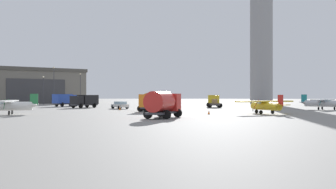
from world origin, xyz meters
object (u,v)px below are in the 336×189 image
(truck_flatbed_yellow, at_px, (214,101))
(control_tower, at_px, (261,19))
(car_white, at_px, (120,105))
(light_post_west, at_px, (54,82))
(traffic_cone_near_left, at_px, (209,112))
(light_post_east, at_px, (43,87))
(truck_fuel_tanker_orange, at_px, (149,101))
(light_post_north, at_px, (80,86))
(airplane_white, at_px, (10,105))
(truck_box_blue, at_px, (66,99))
(airplane_yellow, at_px, (266,105))
(truck_fuel_tanker_red, at_px, (163,103))
(truck_box_black, at_px, (85,100))
(traffic_cone_near_right, at_px, (120,108))
(airplane_silver, at_px, (321,103))

(truck_flatbed_yellow, bearing_deg, control_tower, -27.97)
(car_white, distance_m, light_post_west, 34.37)
(light_post_west, relative_size, traffic_cone_near_left, 18.08)
(car_white, xyz_separation_m, light_post_east, (-26.96, 27.01, 3.89))
(truck_fuel_tanker_orange, relative_size, light_post_north, 0.76)
(airplane_white, height_order, truck_box_blue, truck_box_blue)
(airplane_yellow, bearing_deg, truck_fuel_tanker_orange, 39.28)
(truck_fuel_tanker_red, xyz_separation_m, traffic_cone_near_left, (5.32, 9.10, -1.44))
(airplane_yellow, height_order, truck_box_black, airplane_yellow)
(truck_box_black, height_order, truck_fuel_tanker_orange, truck_fuel_tanker_orange)
(truck_flatbed_yellow, bearing_deg, truck_box_black, 98.17)
(truck_box_blue, distance_m, traffic_cone_near_right, 25.16)
(truck_box_black, relative_size, car_white, 1.33)
(light_post_west, relative_size, traffic_cone_near_right, 14.52)
(control_tower, height_order, light_post_north, control_tower)
(light_post_north, bearing_deg, truck_box_blue, -81.85)
(airplane_yellow, xyz_separation_m, airplane_white, (-34.25, -5.24, 0.06))
(truck_box_blue, relative_size, traffic_cone_near_left, 11.02)
(airplane_silver, height_order, truck_fuel_tanker_red, truck_fuel_tanker_red)
(airplane_white, height_order, airplane_silver, airplane_white)
(light_post_west, bearing_deg, traffic_cone_near_left, -47.60)
(light_post_north, bearing_deg, light_post_west, -134.13)
(airplane_white, distance_m, airplane_silver, 50.60)
(airplane_white, relative_size, truck_box_blue, 1.53)
(truck_box_black, distance_m, light_post_west, 25.39)
(airplane_white, distance_m, truck_fuel_tanker_red, 21.69)
(control_tower, relative_size, light_post_north, 5.20)
(control_tower, height_order, traffic_cone_near_left, control_tower)
(airplane_white, bearing_deg, light_post_east, -88.09)
(truck_fuel_tanker_orange, distance_m, light_post_east, 50.36)
(airplane_white, relative_size, airplane_silver, 1.13)
(airplane_white, relative_size, light_post_east, 1.22)
(truck_fuel_tanker_orange, height_order, truck_fuel_tanker_red, truck_fuel_tanker_red)
(control_tower, distance_m, car_white, 55.51)
(car_white, height_order, traffic_cone_near_left, car_white)
(truck_fuel_tanker_red, bearing_deg, truck_box_black, 45.65)
(airplane_white, distance_m, truck_flatbed_yellow, 42.24)
(control_tower, distance_m, light_post_north, 54.08)
(airplane_yellow, height_order, traffic_cone_near_left, airplane_yellow)
(light_post_east, xyz_separation_m, traffic_cone_near_left, (43.46, -45.57, -4.36))
(traffic_cone_near_left, distance_m, traffic_cone_near_right, 19.50)
(control_tower, distance_m, traffic_cone_near_right, 59.46)
(control_tower, xyz_separation_m, car_white, (-31.99, -38.86, -23.40))
(light_post_north, bearing_deg, truck_fuel_tanker_orange, -58.28)
(light_post_west, xyz_separation_m, light_post_east, (-3.80, 2.14, -1.22))
(truck_fuel_tanker_red, distance_m, traffic_cone_near_left, 10.64)
(airplane_silver, bearing_deg, truck_fuel_tanker_red, -99.67)
(airplane_silver, xyz_separation_m, truck_flatbed_yellow, (-18.42, 11.12, -0.01))
(airplane_silver, distance_m, light_post_north, 63.01)
(truck_box_blue, relative_size, truck_fuel_tanker_red, 0.96)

